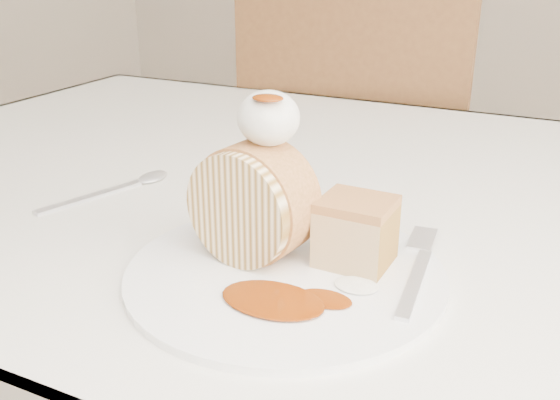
% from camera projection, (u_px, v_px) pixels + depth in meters
% --- Properties ---
extents(table, '(1.40, 0.90, 0.75)m').
position_uv_depth(table, '(328.00, 248.00, 0.80)').
color(table, silver).
rests_on(table, ground).
extents(chair_far, '(0.49, 0.49, 0.99)m').
position_uv_depth(chair_far, '(359.00, 166.00, 1.40)').
color(chair_far, brown).
rests_on(chair_far, ground).
extents(plate, '(0.29, 0.29, 0.01)m').
position_uv_depth(plate, '(285.00, 273.00, 0.55)').
color(plate, white).
rests_on(plate, table).
extents(roulade_slice, '(0.11, 0.07, 0.10)m').
position_uv_depth(roulade_slice, '(252.00, 203.00, 0.55)').
color(roulade_slice, beige).
rests_on(roulade_slice, plate).
extents(cake_chunk, '(0.06, 0.06, 0.05)m').
position_uv_depth(cake_chunk, '(356.00, 235.00, 0.55)').
color(cake_chunk, '#BC7847').
rests_on(cake_chunk, plate).
extents(whipped_cream, '(0.05, 0.05, 0.05)m').
position_uv_depth(whipped_cream, '(269.00, 118.00, 0.53)').
color(whipped_cream, white).
rests_on(whipped_cream, roulade_slice).
extents(caramel_drizzle, '(0.03, 0.02, 0.01)m').
position_uv_depth(caramel_drizzle, '(268.00, 91.00, 0.51)').
color(caramel_drizzle, '#6F2804').
rests_on(caramel_drizzle, whipped_cream).
extents(caramel_pool, '(0.09, 0.06, 0.00)m').
position_uv_depth(caramel_pool, '(273.00, 300.00, 0.50)').
color(caramel_pool, '#6F2804').
rests_on(caramel_pool, plate).
extents(fork, '(0.04, 0.17, 0.00)m').
position_uv_depth(fork, '(415.00, 283.00, 0.52)').
color(fork, silver).
rests_on(fork, plate).
extents(spoon, '(0.07, 0.16, 0.00)m').
position_uv_depth(spoon, '(90.00, 197.00, 0.72)').
color(spoon, silver).
rests_on(spoon, table).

